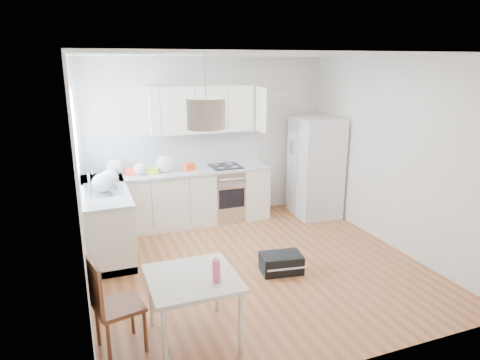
{
  "coord_description": "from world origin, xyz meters",
  "views": [
    {
      "loc": [
        -2.06,
        -4.79,
        2.63
      ],
      "look_at": [
        -0.07,
        0.4,
        1.08
      ],
      "focal_mm": 32.0,
      "sensor_mm": 36.0,
      "label": 1
    }
  ],
  "objects_px": {
    "dining_table": "(193,283)",
    "gym_bag": "(281,263)",
    "dining_chair": "(119,304)",
    "refrigerator": "(316,167)"
  },
  "relations": [
    {
      "from": "dining_table",
      "to": "dining_chair",
      "type": "bearing_deg",
      "value": 173.63
    },
    {
      "from": "dining_chair",
      "to": "gym_bag",
      "type": "bearing_deg",
      "value": 9.18
    },
    {
      "from": "dining_table",
      "to": "gym_bag",
      "type": "xyz_separation_m",
      "value": [
        1.4,
        0.92,
        -0.47
      ]
    },
    {
      "from": "refrigerator",
      "to": "dining_table",
      "type": "height_order",
      "value": "refrigerator"
    },
    {
      "from": "refrigerator",
      "to": "dining_table",
      "type": "xyz_separation_m",
      "value": [
        -2.92,
        -2.69,
        -0.26
      ]
    },
    {
      "from": "dining_table",
      "to": "refrigerator",
      "type": "bearing_deg",
      "value": 42.63
    },
    {
      "from": "dining_table",
      "to": "gym_bag",
      "type": "relative_size",
      "value": 1.61
    },
    {
      "from": "refrigerator",
      "to": "gym_bag",
      "type": "bearing_deg",
      "value": -126.23
    },
    {
      "from": "dining_chair",
      "to": "gym_bag",
      "type": "distance_m",
      "value": 2.28
    },
    {
      "from": "dining_table",
      "to": "dining_chair",
      "type": "xyz_separation_m",
      "value": [
        -0.68,
        0.08,
        -0.12
      ]
    }
  ]
}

